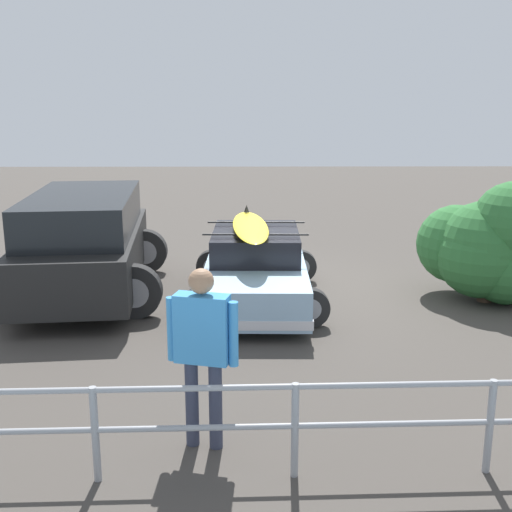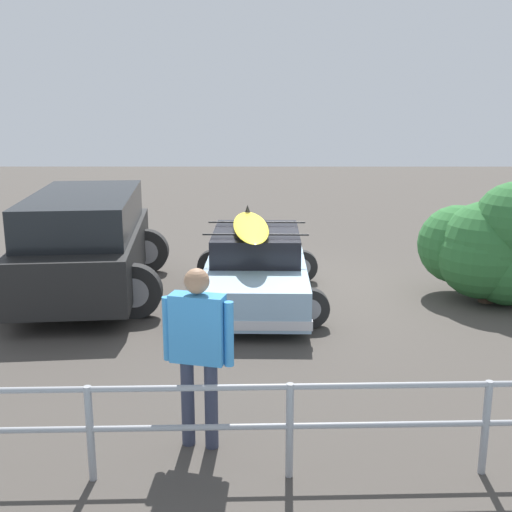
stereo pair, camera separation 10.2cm
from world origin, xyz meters
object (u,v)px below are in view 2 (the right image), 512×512
suv_car (86,242)px  person_bystander (198,342)px  sedan_car (256,268)px  bush_near_left (489,249)px

suv_car → person_bystander: 5.74m
sedan_car → person_bystander: person_bystander is taller
sedan_car → bush_near_left: bush_near_left is taller
suv_car → person_bystander: bearing=115.1°
suv_car → person_bystander: (-2.43, 5.19, 0.16)m
sedan_car → suv_car: 3.04m
suv_car → person_bystander: person_bystander is taller
person_bystander → bush_near_left: (-4.48, -4.71, -0.18)m
suv_car → bush_near_left: 6.93m
sedan_car → person_bystander: 4.80m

